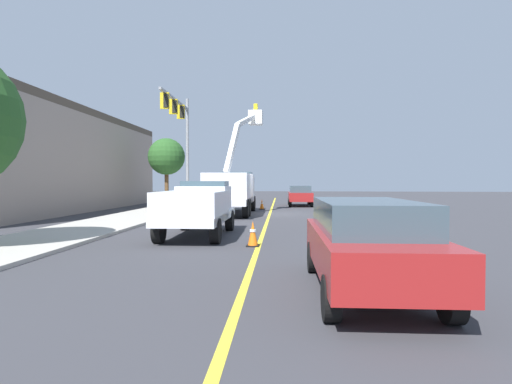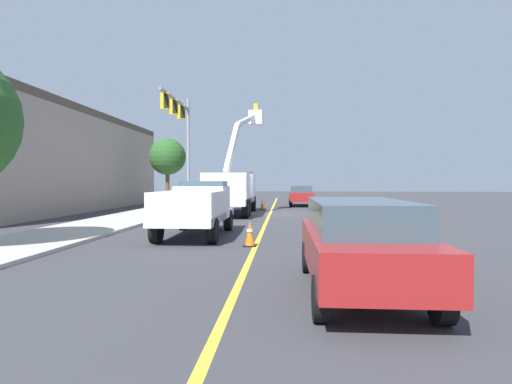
# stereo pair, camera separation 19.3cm
# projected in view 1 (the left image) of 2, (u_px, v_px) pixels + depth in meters

# --- Properties ---
(ground) EXTENTS (120.00, 120.00, 0.00)m
(ground) POSITION_uv_depth(u_px,v_px,m) (270.00, 214.00, 25.65)
(ground) COLOR #38383D
(sidewalk_far_side) EXTENTS (60.10, 6.48, 0.12)m
(sidewalk_far_side) POSITION_uv_depth(u_px,v_px,m) (153.00, 213.00, 26.10)
(sidewalk_far_side) COLOR #B2ADA3
(sidewalk_far_side) RESTS_ON ground
(lane_centre_stripe) EXTENTS (49.95, 2.56, 0.01)m
(lane_centre_stripe) POSITION_uv_depth(u_px,v_px,m) (270.00, 214.00, 25.65)
(lane_centre_stripe) COLOR yellow
(lane_centre_stripe) RESTS_ON ground
(utility_bucket_truck) EXTENTS (8.31, 3.23, 7.15)m
(utility_bucket_truck) POSITION_uv_depth(u_px,v_px,m) (232.00, 188.00, 25.78)
(utility_bucket_truck) COLOR white
(utility_bucket_truck) RESTS_ON ground
(service_pickup_truck) EXTENTS (5.69, 2.41, 2.06)m
(service_pickup_truck) POSITION_uv_depth(u_px,v_px,m) (198.00, 206.00, 15.24)
(service_pickup_truck) COLOR white
(service_pickup_truck) RESTS_ON ground
(passing_minivan) EXTENTS (4.89, 2.14, 1.69)m
(passing_minivan) POSITION_uv_depth(u_px,v_px,m) (300.00, 194.00, 34.32)
(passing_minivan) COLOR maroon
(passing_minivan) RESTS_ON ground
(trailing_sedan) EXTENTS (4.89, 2.14, 1.69)m
(trailing_sedan) POSITION_uv_depth(u_px,v_px,m) (367.00, 239.00, 7.58)
(trailing_sedan) COLOR maroon
(trailing_sedan) RESTS_ON ground
(traffic_cone_leading) EXTENTS (0.40, 0.40, 0.80)m
(traffic_cone_leading) POSITION_uv_depth(u_px,v_px,m) (253.00, 234.00, 12.90)
(traffic_cone_leading) COLOR black
(traffic_cone_leading) RESTS_ON ground
(traffic_cone_mid_front) EXTENTS (0.40, 0.40, 0.74)m
(traffic_cone_mid_front) POSITION_uv_depth(u_px,v_px,m) (262.00, 204.00, 30.01)
(traffic_cone_mid_front) COLOR black
(traffic_cone_mid_front) RESTS_ON ground
(traffic_signal_mast) EXTENTS (7.21, 0.76, 8.35)m
(traffic_signal_mast) POSITION_uv_depth(u_px,v_px,m) (180.00, 127.00, 29.12)
(traffic_signal_mast) COLOR gray
(traffic_signal_mast) RESTS_ON ground
(commercial_building_backdrop) EXTENTS (24.62, 9.72, 6.94)m
(commercial_building_backdrop) POSITION_uv_depth(u_px,v_px,m) (38.00, 161.00, 28.59)
(commercial_building_backdrop) COLOR gray
(commercial_building_backdrop) RESTS_ON ground
(street_tree_right) EXTENTS (2.96, 2.96, 5.54)m
(street_tree_right) POSITION_uv_depth(u_px,v_px,m) (166.00, 157.00, 33.11)
(street_tree_right) COLOR brown
(street_tree_right) RESTS_ON ground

